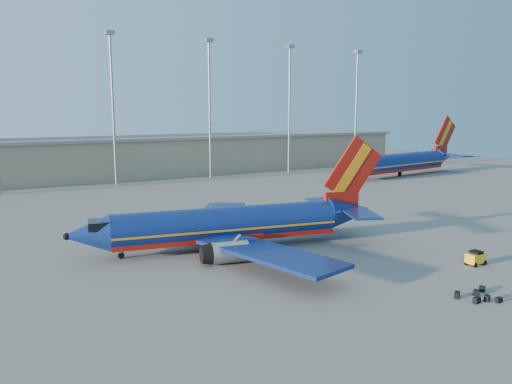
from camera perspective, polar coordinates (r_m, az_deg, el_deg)
ground at (r=59.50m, az=0.75°, el=-4.51°), size 220.00×220.00×0.00m
terminal_building at (r=115.02m, az=-10.06°, el=4.24°), size 122.00×16.00×8.50m
light_mast_row at (r=101.65m, az=-10.54°, el=11.05°), size 101.60×1.60×28.65m
aircraft_main at (r=51.90m, az=-2.54°, el=-3.79°), size 33.62×32.04×11.49m
aircraft_second at (r=114.06m, az=16.47°, el=3.30°), size 38.58×14.95×13.09m
baggage_tug at (r=51.00m, az=23.82°, el=-6.87°), size 1.89×1.16×1.34m
luggage_pile at (r=42.48m, az=24.01°, el=-10.76°), size 3.54×2.64×0.48m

